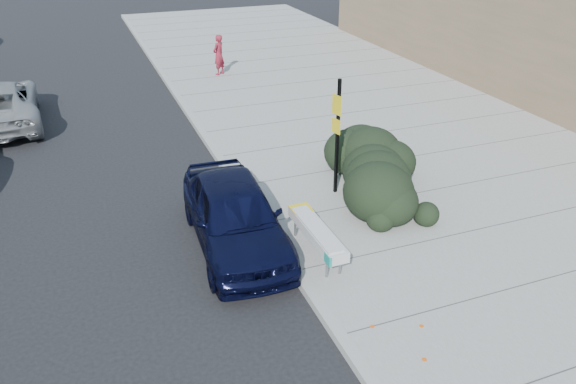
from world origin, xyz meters
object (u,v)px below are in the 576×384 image
object	(u,v)px
bench	(317,233)
sign_post	(337,131)
bike_rack	(362,155)
sedan_navy	(235,215)
pedestrian	(219,55)

from	to	relation	value
bench	sign_post	distance (m)	3.07
bike_rack	sign_post	xyz separation A→B (m)	(-1.10, -0.69, 1.07)
bench	sedan_navy	size ratio (longest dim) A/B	0.49
sedan_navy	bench	bearing A→B (deg)	-36.89
pedestrian	sign_post	bearing A→B (deg)	50.68
bike_rack	sign_post	size ratio (longest dim) A/B	0.32
pedestrian	bench	bearing A→B (deg)	44.35
sign_post	pedestrian	world-z (taller)	sign_post
bench	sedan_navy	world-z (taller)	sedan_navy
bench	pedestrian	distance (m)	13.98
sign_post	pedestrian	xyz separation A→B (m)	(0.07, 11.48, -0.81)
bench	sedan_navy	bearing A→B (deg)	140.07
sign_post	pedestrian	size ratio (longest dim) A/B	1.77
bench	pedestrian	size ratio (longest dim) A/B	1.31
bench	sedan_navy	xyz separation A→B (m)	(-1.40, 1.16, 0.09)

